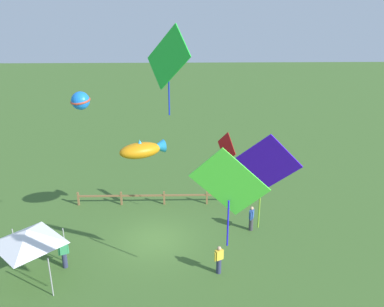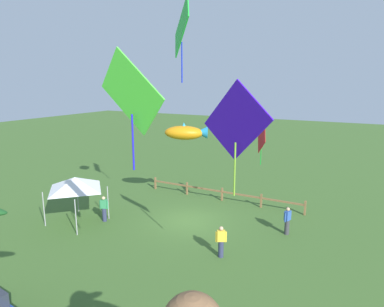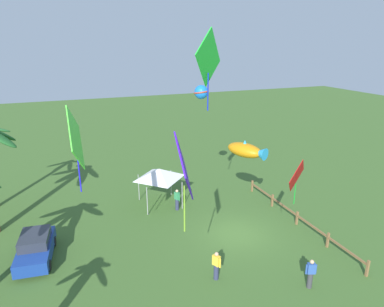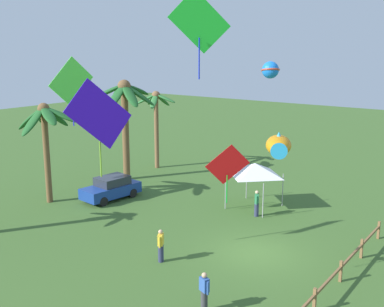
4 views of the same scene
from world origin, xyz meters
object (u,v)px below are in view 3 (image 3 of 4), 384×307
Objects in this scene: parked_car_0 at (36,247)px; kite_diamond_2 at (208,59)px; spectator_2 at (216,265)px; spectator_1 at (311,273)px; kite_fish_3 at (247,150)px; kite_ball_0 at (201,92)px; spectator_0 at (177,199)px; kite_diamond_4 at (76,139)px; kite_diamond_5 at (297,176)px; festival_tent at (159,174)px; kite_diamond_1 at (184,169)px.

kite_diamond_2 reaches higher than parked_car_0.
kite_diamond_2 is at bearing -10.86° from spectator_2.
kite_diamond_2 is at bearing 37.66° from spectator_1.
spectator_1 is 7.76m from kite_fish_3.
kite_ball_0 is at bearing 35.70° from kite_fish_3.
kite_diamond_2 is (-5.63, 0.19, 10.05)m from spectator_0.
kite_diamond_4 is (-4.89, -2.56, 7.29)m from parked_car_0.
parked_car_0 is at bearing 65.06° from kite_diamond_5.
spectator_1 is at bearing -176.57° from kite_diamond_5.
kite_fish_3 reaches higher than festival_tent.
spectator_2 is at bearing -57.20° from kite_diamond_1.
kite_diamond_1 is at bearing 169.60° from festival_tent.
spectator_0 is at bearing 18.31° from spectator_1.
parked_car_0 is at bearing 27.62° from kite_diamond_4.
spectator_2 is at bearing 164.04° from kite_ball_0.
spectator_0 is at bearing -41.30° from kite_diamond_4.
kite_diamond_2 reaches higher than spectator_0.
kite_ball_0 is 0.34× the size of kite_diamond_2.
kite_diamond_4 is (-7.68, 6.75, 7.23)m from spectator_0.
kite_diamond_5 is (-5.87, -12.61, 4.61)m from parked_car_0.
spectator_0 is 11.52m from kite_diamond_2.
parked_car_0 is 1.42× the size of festival_tent.
kite_diamond_1 is 1.11× the size of kite_diamond_2.
parked_car_0 is 14.66m from kite_diamond_5.
kite_fish_3 is 1.18× the size of kite_diamond_5.
parked_car_0 is 14.76m from spectator_1.
spectator_2 is 6.06m from kite_diamond_5.
festival_tent is 7.07m from kite_ball_0.
festival_tent is 0.80× the size of kite_diamond_4.
spectator_2 is at bearing 60.69° from spectator_1.
kite_diamond_2 is (2.38, -0.46, 10.05)m from spectator_2.
kite_diamond_1 is 1.24× the size of kite_diamond_4.
kite_diamond_5 is at bearing 3.43° from spectator_1.
kite_fish_3 is (5.44, -6.06, -1.52)m from kite_diamond_1.
spectator_1 is at bearing -166.55° from kite_ball_0.
spectator_0 is 8.05m from kite_ball_0.
kite_diamond_4 is at bearing 138.70° from spectator_0.
spectator_2 is 0.57× the size of kite_fish_3.
kite_diamond_4 is (2.61, 10.15, 7.23)m from spectator_1.
kite_diamond_2 is at bearing 178.09° from spectator_0.
spectator_0 is at bearing 43.41° from kite_ball_0.
spectator_0 is 0.67× the size of kite_diamond_5.
kite_diamond_4 reaches higher than spectator_2.
parked_car_0 is 13.37m from kite_fish_3.
kite_diamond_5 is (-9.97, -4.20, 2.89)m from festival_tent.
spectator_1 is 12.73m from kite_diamond_4.
parked_car_0 is 10.12m from spectator_2.
spectator_2 is 10.47m from kite_ball_0.
spectator_1 is 0.45× the size of kite_diamond_4.
kite_diamond_2 reaches higher than kite_fish_3.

